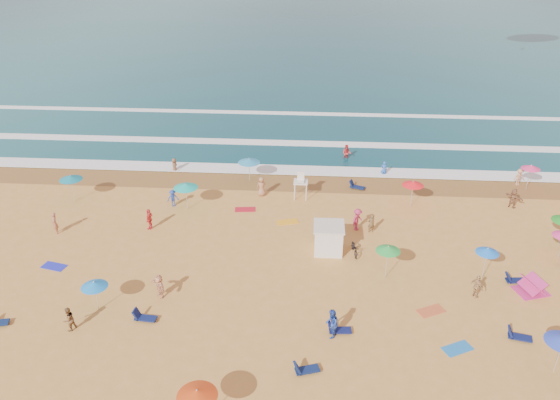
{
  "coord_description": "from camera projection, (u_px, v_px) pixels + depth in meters",
  "views": [
    {
      "loc": [
        1.03,
        -32.74,
        21.7
      ],
      "look_at": [
        -1.59,
        6.0,
        1.5
      ],
      "focal_mm": 35.0,
      "sensor_mm": 36.0,
      "label": 1
    }
  ],
  "objects": [
    {
      "name": "ocean",
      "position": [
        313.0,
        34.0,
        113.41
      ],
      "size": [
        220.0,
        140.0,
        0.18
      ],
      "primitive_type": "cube",
      "color": "#0C4756",
      "rests_on": "ground"
    },
    {
      "name": "beachgoers",
      "position": [
        294.0,
        219.0,
        42.37
      ],
      "size": [
        48.15,
        27.64,
        2.11
      ],
      "color": "#E43940",
      "rests_on": "ground"
    },
    {
      "name": "lifeguard_stand",
      "position": [
        301.0,
        187.0,
        46.91
      ],
      "size": [
        1.2,
        1.2,
        2.1
      ],
      "primitive_type": null,
      "color": "white",
      "rests_on": "ground"
    },
    {
      "name": "cabana",
      "position": [
        328.0,
        239.0,
        39.44
      ],
      "size": [
        2.0,
        2.0,
        2.0
      ],
      "primitive_type": "cube",
      "color": "silver",
      "rests_on": "ground"
    },
    {
      "name": "ground",
      "position": [
        296.0,
        258.0,
        39.06
      ],
      "size": [
        220.0,
        220.0,
        0.0
      ],
      "primitive_type": "plane",
      "color": "gold",
      "rests_on": "ground"
    },
    {
      "name": "surf_foam",
      "position": [
        305.0,
        146.0,
        57.88
      ],
      "size": [
        200.0,
        18.7,
        0.05
      ],
      "color": "white",
      "rests_on": "ground"
    },
    {
      "name": "beach_umbrellas",
      "position": [
        354.0,
        224.0,
        39.09
      ],
      "size": [
        49.15,
        29.27,
        0.74
      ],
      "color": "blue",
      "rests_on": "ground"
    },
    {
      "name": "towels",
      "position": [
        323.0,
        272.0,
        37.51
      ],
      "size": [
        55.37,
        27.65,
        0.03
      ],
      "color": "#BD174D",
      "rests_on": "ground"
    },
    {
      "name": "bicycle",
      "position": [
        355.0,
        248.0,
        39.29
      ],
      "size": [
        0.87,
        1.92,
        0.97
      ],
      "primitive_type": "imported",
      "rotation": [
        0.0,
        0.0,
        0.12
      ],
      "color": "black",
      "rests_on": "ground"
    },
    {
      "name": "wet_sand",
      "position": [
        302.0,
        182.0,
        50.12
      ],
      "size": [
        220.0,
        220.0,
        0.0
      ],
      "primitive_type": "plane",
      "color": "olive",
      "rests_on": "ground"
    },
    {
      "name": "cabana_roof",
      "position": [
        329.0,
        226.0,
        38.95
      ],
      "size": [
        2.2,
        2.2,
        0.12
      ],
      "primitive_type": "cube",
      "color": "silver",
      "rests_on": "cabana"
    },
    {
      "name": "loungers",
      "position": [
        351.0,
        293.0,
        35.14
      ],
      "size": [
        38.11,
        23.48,
        0.34
      ],
      "color": "#102250",
      "rests_on": "ground"
    }
  ]
}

